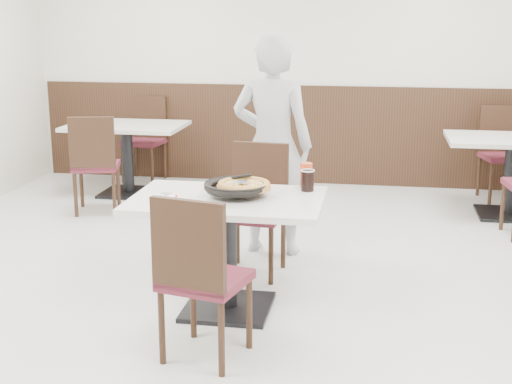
% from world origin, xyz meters
% --- Properties ---
extents(floor, '(7.00, 7.00, 0.00)m').
position_xyz_m(floor, '(0.00, 0.00, 0.00)').
color(floor, '#AEADA8').
rests_on(floor, ground).
extents(wall_back, '(6.00, 0.04, 2.80)m').
position_xyz_m(wall_back, '(0.00, 3.50, 1.40)').
color(wall_back, beige).
rests_on(wall_back, floor).
extents(wainscot_back, '(5.90, 0.03, 1.10)m').
position_xyz_m(wainscot_back, '(0.00, 3.48, 0.55)').
color(wainscot_back, black).
rests_on(wainscot_back, floor).
extents(main_table, '(1.21, 0.81, 0.75)m').
position_xyz_m(main_table, '(-0.02, -0.19, 0.38)').
color(main_table, white).
rests_on(main_table, floor).
extents(chair_near, '(0.51, 0.51, 0.95)m').
position_xyz_m(chair_near, '(0.00, -0.85, 0.47)').
color(chair_near, black).
rests_on(chair_near, floor).
extents(chair_far, '(0.46, 0.46, 0.95)m').
position_xyz_m(chair_far, '(0.03, 0.49, 0.47)').
color(chair_far, black).
rests_on(chair_far, floor).
extents(trivet, '(0.11, 0.11, 0.04)m').
position_xyz_m(trivet, '(0.06, -0.17, 0.77)').
color(trivet, black).
rests_on(trivet, main_table).
extents(pizza_pan, '(0.38, 0.38, 0.01)m').
position_xyz_m(pizza_pan, '(0.04, -0.15, 0.79)').
color(pizza_pan, black).
rests_on(pizza_pan, trivet).
extents(pizza, '(0.35, 0.35, 0.02)m').
position_xyz_m(pizza, '(0.08, -0.14, 0.81)').
color(pizza, '#BA8239').
rests_on(pizza, pizza_pan).
extents(pizza_server, '(0.10, 0.11, 0.00)m').
position_xyz_m(pizza_server, '(0.06, -0.14, 0.84)').
color(pizza_server, silver).
rests_on(pizza_server, pizza).
extents(napkin, '(0.19, 0.19, 0.00)m').
position_xyz_m(napkin, '(-0.41, -0.28, 0.75)').
color(napkin, silver).
rests_on(napkin, main_table).
extents(side_plate, '(0.16, 0.16, 0.01)m').
position_xyz_m(side_plate, '(-0.41, -0.29, 0.76)').
color(side_plate, white).
rests_on(side_plate, napkin).
extents(fork, '(0.05, 0.16, 0.00)m').
position_xyz_m(fork, '(-0.39, -0.30, 0.77)').
color(fork, silver).
rests_on(fork, side_plate).
extents(cola_glass, '(0.09, 0.09, 0.13)m').
position_xyz_m(cola_glass, '(0.46, 0.07, 0.81)').
color(cola_glass, black).
rests_on(cola_glass, main_table).
extents(red_cup, '(0.08, 0.08, 0.16)m').
position_xyz_m(red_cup, '(0.44, 0.18, 0.83)').
color(red_cup, red).
rests_on(red_cup, main_table).
extents(diner_person, '(0.66, 0.46, 1.74)m').
position_xyz_m(diner_person, '(0.09, 1.02, 0.87)').
color(diner_person, '#B5B6BA').
rests_on(diner_person, floor).
extents(bg_table_left, '(1.23, 0.85, 0.75)m').
position_xyz_m(bg_table_left, '(-1.70, 2.64, 0.38)').
color(bg_table_left, white).
rests_on(bg_table_left, floor).
extents(bg_chair_left_near, '(0.51, 0.51, 0.95)m').
position_xyz_m(bg_chair_left_near, '(-1.75, 1.92, 0.47)').
color(bg_chair_left_near, black).
rests_on(bg_chair_left_near, floor).
extents(bg_chair_left_far, '(0.47, 0.47, 0.95)m').
position_xyz_m(bg_chair_left_far, '(-1.73, 3.27, 0.47)').
color(bg_chair_left_far, black).
rests_on(bg_chair_left_far, floor).
extents(bg_table_right, '(1.27, 0.91, 0.75)m').
position_xyz_m(bg_table_right, '(2.14, 2.43, 0.38)').
color(bg_table_right, white).
rests_on(bg_table_right, floor).
extents(bg_chair_right_far, '(0.50, 0.50, 0.95)m').
position_xyz_m(bg_chair_right_far, '(2.18, 3.05, 0.47)').
color(bg_chair_right_far, black).
rests_on(bg_chair_right_far, floor).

